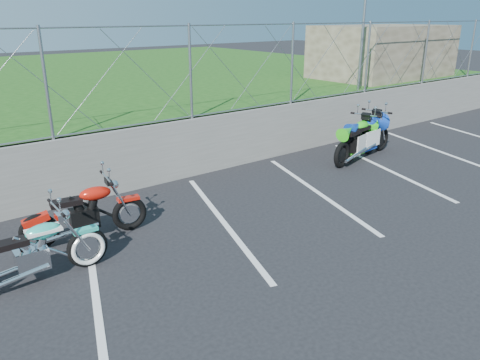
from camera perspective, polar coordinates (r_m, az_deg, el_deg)
ground at (r=7.63m, az=2.32°, el=-7.48°), size 90.00×90.00×0.00m
retaining_wall at (r=10.13m, az=-10.52°, el=3.07°), size 30.00×0.22×1.30m
grass_field at (r=19.39m, az=-24.71°, el=9.44°), size 30.00×20.00×1.30m
stone_building at (r=18.39m, az=17.02°, el=14.78°), size 5.00×3.00×1.80m
chain_link_fence at (r=9.80m, az=-11.12°, el=12.36°), size 28.00×0.03×2.00m
sign_pole at (r=14.76m, az=14.67°, el=16.35°), size 0.08×0.08×3.00m
parking_lines at (r=9.04m, az=4.05°, el=-3.04°), size 18.29×4.31×0.01m
cruiser_turquoise at (r=6.94m, az=-23.73°, el=-8.37°), size 2.06×0.65×1.02m
naked_orange at (r=7.93m, az=-18.15°, el=-4.00°), size 2.01×0.68×1.00m
sportbike_green at (r=12.01m, az=14.10°, el=4.55°), size 2.12×0.75×1.11m
sportbike_blue at (r=12.42m, az=15.19°, el=5.00°), size 2.20×0.78×1.14m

